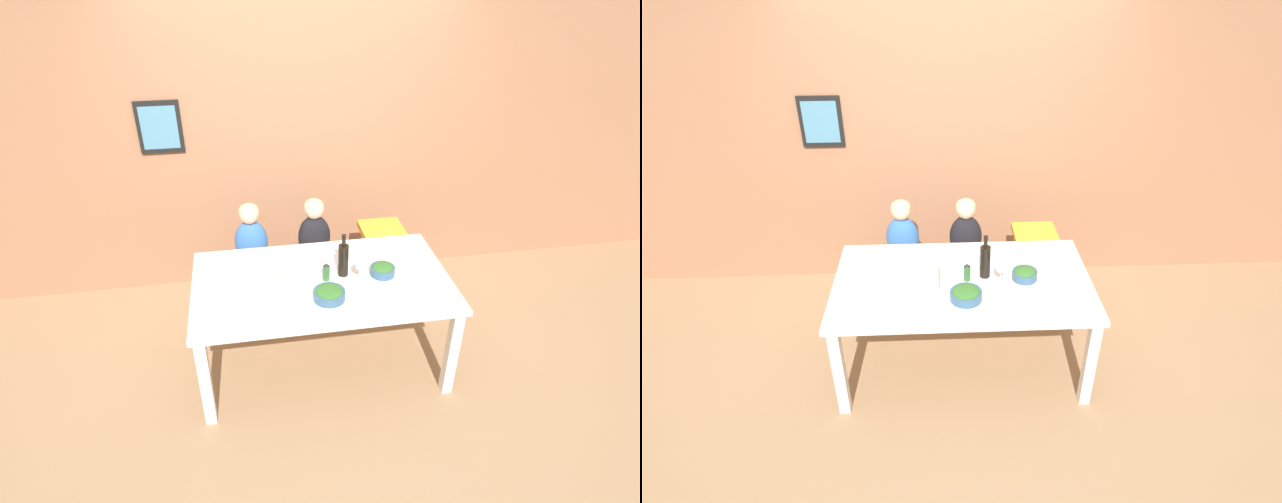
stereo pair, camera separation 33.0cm
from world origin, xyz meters
TOP-DOWN VIEW (x-y plane):
  - ground_plane at (0.00, 0.00)m, footprint 14.00×14.00m
  - wall_back at (-0.00, 1.22)m, footprint 10.00×0.09m
  - dining_table at (0.00, 0.00)m, footprint 1.72×0.97m
  - chair_far_left at (-0.44, 0.70)m, footprint 0.40×0.37m
  - chair_far_center at (0.06, 0.70)m, footprint 0.40×0.37m
  - chair_right_highchair at (0.61, 0.70)m, footprint 0.34×0.31m
  - person_child_left at (-0.44, 0.71)m, footprint 0.26×0.16m
  - person_child_center at (0.06, 0.71)m, footprint 0.26×0.16m
  - wine_bottle at (0.15, 0.04)m, footprint 0.07×0.07m
  - paper_towel_roll at (-0.21, -0.12)m, footprint 0.12×0.12m
  - wine_glass_near at (0.25, -0.06)m, footprint 0.07×0.07m
  - salad_bowl_large at (0.01, -0.21)m, footprint 0.21×0.21m
  - salad_bowl_small at (0.42, 0.00)m, footprint 0.17×0.17m
  - dinner_plate_front_left at (-0.57, -0.22)m, footprint 0.21×0.21m
  - dinner_plate_back_left at (-0.42, 0.27)m, footprint 0.21×0.21m
  - condiment_bottle_hot_sauce at (0.03, -0.00)m, footprint 0.05×0.05m

SIDE VIEW (x-z plane):
  - ground_plane at x=0.00m, z-range 0.00..0.00m
  - chair_far_left at x=-0.44m, z-range 0.16..0.62m
  - chair_far_center at x=0.06m, z-range 0.16..0.62m
  - chair_right_highchair at x=0.61m, z-range 0.19..0.87m
  - dining_table at x=0.00m, z-range 0.28..1.00m
  - person_child_left at x=-0.44m, z-range 0.47..0.98m
  - person_child_center at x=0.06m, z-range 0.47..0.98m
  - dinner_plate_front_left at x=-0.57m, z-range 0.73..0.74m
  - dinner_plate_back_left at x=-0.42m, z-range 0.73..0.74m
  - salad_bowl_large at x=0.01m, z-range 0.73..0.80m
  - salad_bowl_small at x=0.42m, z-range 0.73..0.80m
  - condiment_bottle_hot_sauce at x=0.03m, z-range 0.72..0.85m
  - paper_towel_roll at x=-0.21m, z-range 0.73..0.95m
  - wine_bottle at x=0.15m, z-range 0.70..1.01m
  - wine_glass_near at x=0.25m, z-range 0.77..0.95m
  - wall_back at x=0.00m, z-range 0.00..2.70m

